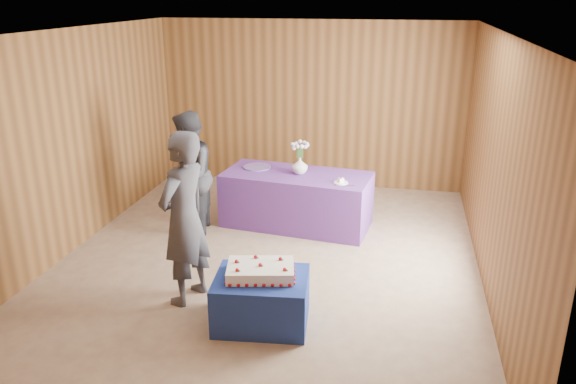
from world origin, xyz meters
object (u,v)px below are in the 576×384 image
(serving_table, at_px, (297,199))
(guest_right, at_px, (188,175))
(cake_table, at_px, (261,300))
(sheet_cake, at_px, (261,270))
(vase, at_px, (300,166))
(guest_left, at_px, (184,219))

(serving_table, relative_size, guest_right, 1.19)
(guest_right, bearing_deg, serving_table, 103.51)
(cake_table, height_order, serving_table, serving_table)
(cake_table, distance_m, sheet_cake, 0.31)
(serving_table, xyz_separation_m, vase, (0.04, 0.02, 0.49))
(guest_left, bearing_deg, serving_table, 177.78)
(cake_table, bearing_deg, sheet_cake, 104.95)
(vase, bearing_deg, guest_right, -154.93)
(serving_table, bearing_deg, guest_right, -148.08)
(guest_left, relative_size, guest_right, 1.10)
(cake_table, height_order, sheet_cake, sheet_cake)
(serving_table, xyz_separation_m, guest_left, (-0.75, -2.22, 0.54))
(sheet_cake, height_order, vase, vase)
(sheet_cake, bearing_deg, guest_left, 151.16)
(cake_table, relative_size, guest_right, 0.54)
(serving_table, height_order, guest_right, guest_right)
(vase, height_order, guest_right, guest_right)
(cake_table, distance_m, serving_table, 2.53)
(serving_table, xyz_separation_m, sheet_cake, (0.12, -2.49, 0.18))
(guest_right, bearing_deg, vase, 103.69)
(sheet_cake, bearing_deg, vase, 80.10)
(sheet_cake, height_order, guest_right, guest_right)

